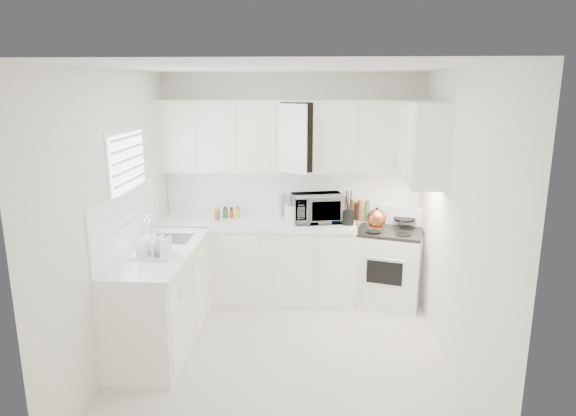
# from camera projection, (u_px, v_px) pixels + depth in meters

# --- Properties ---
(floor) EXTENTS (3.20, 3.20, 0.00)m
(floor) POSITION_uv_depth(u_px,v_px,m) (284.00, 355.00, 4.76)
(floor) COLOR white
(floor) RESTS_ON ground
(ceiling) EXTENTS (3.20, 3.20, 0.00)m
(ceiling) POSITION_uv_depth(u_px,v_px,m) (283.00, 67.00, 4.15)
(ceiling) COLOR white
(ceiling) RESTS_ON ground
(wall_back) EXTENTS (3.00, 0.00, 3.00)m
(wall_back) POSITION_uv_depth(u_px,v_px,m) (292.00, 186.00, 6.01)
(wall_back) COLOR white
(wall_back) RESTS_ON ground
(wall_front) EXTENTS (3.00, 0.00, 3.00)m
(wall_front) POSITION_uv_depth(u_px,v_px,m) (265.00, 294.00, 2.91)
(wall_front) COLOR white
(wall_front) RESTS_ON ground
(wall_left) EXTENTS (0.00, 3.20, 3.20)m
(wall_left) POSITION_uv_depth(u_px,v_px,m) (116.00, 219.00, 4.54)
(wall_left) COLOR white
(wall_left) RESTS_ON ground
(wall_right) EXTENTS (0.00, 3.20, 3.20)m
(wall_right) POSITION_uv_depth(u_px,v_px,m) (457.00, 224.00, 4.38)
(wall_right) COLOR white
(wall_right) RESTS_ON ground
(window_blinds) EXTENTS (0.06, 0.96, 1.06)m
(window_blinds) POSITION_uv_depth(u_px,v_px,m) (130.00, 184.00, 4.82)
(window_blinds) COLOR white
(window_blinds) RESTS_ON wall_left
(lower_cabinets_back) EXTENTS (2.22, 0.60, 0.90)m
(lower_cabinets_back) POSITION_uv_depth(u_px,v_px,m) (258.00, 262.00, 5.94)
(lower_cabinets_back) COLOR white
(lower_cabinets_back) RESTS_ON floor
(lower_cabinets_left) EXTENTS (0.60, 1.60, 0.90)m
(lower_cabinets_left) POSITION_uv_depth(u_px,v_px,m) (161.00, 299.00, 4.92)
(lower_cabinets_left) COLOR white
(lower_cabinets_left) RESTS_ON floor
(countertop_back) EXTENTS (2.24, 0.64, 0.05)m
(countertop_back) POSITION_uv_depth(u_px,v_px,m) (257.00, 223.00, 5.82)
(countertop_back) COLOR white
(countertop_back) RESTS_ON lower_cabinets_back
(countertop_left) EXTENTS (0.64, 1.62, 0.05)m
(countertop_left) POSITION_uv_depth(u_px,v_px,m) (159.00, 252.00, 4.81)
(countertop_left) COLOR white
(countertop_left) RESTS_ON lower_cabinets_left
(backsplash_back) EXTENTS (2.98, 0.02, 0.55)m
(backsplash_back) POSITION_uv_depth(u_px,v_px,m) (292.00, 192.00, 6.02)
(backsplash_back) COLOR white
(backsplash_back) RESTS_ON wall_back
(backsplash_left) EXTENTS (0.02, 1.60, 0.55)m
(backsplash_left) POSITION_uv_depth(u_px,v_px,m) (126.00, 221.00, 4.75)
(backsplash_left) COLOR white
(backsplash_left) RESTS_ON wall_left
(upper_cabinets_back) EXTENTS (3.00, 0.33, 0.80)m
(upper_cabinets_back) POSITION_uv_depth(u_px,v_px,m) (292.00, 172.00, 5.81)
(upper_cabinets_back) COLOR white
(upper_cabinets_back) RESTS_ON wall_back
(upper_cabinets_right) EXTENTS (0.33, 0.90, 0.80)m
(upper_cabinets_right) POSITION_uv_depth(u_px,v_px,m) (421.00, 183.00, 5.14)
(upper_cabinets_right) COLOR white
(upper_cabinets_right) RESTS_ON wall_right
(sink) EXTENTS (0.42, 0.38, 0.30)m
(sink) POSITION_uv_depth(u_px,v_px,m) (169.00, 227.00, 5.11)
(sink) COLOR gray
(sink) RESTS_ON countertop_left
(stove) EXTENTS (0.86, 0.77, 1.11)m
(stove) POSITION_uv_depth(u_px,v_px,m) (389.00, 256.00, 5.82)
(stove) COLOR white
(stove) RESTS_ON floor
(tea_kettle) EXTENTS (0.31, 0.28, 0.24)m
(tea_kettle) POSITION_uv_depth(u_px,v_px,m) (377.00, 217.00, 5.55)
(tea_kettle) COLOR #A04D2B
(tea_kettle) RESTS_ON stove
(frying_pan) EXTENTS (0.38, 0.48, 0.04)m
(frying_pan) POSITION_uv_depth(u_px,v_px,m) (405.00, 218.00, 5.87)
(frying_pan) COLOR black
(frying_pan) RESTS_ON stove
(microwave) EXTENTS (0.62, 0.43, 0.38)m
(microwave) POSITION_uv_depth(u_px,v_px,m) (318.00, 205.00, 5.75)
(microwave) COLOR gray
(microwave) RESTS_ON countertop_back
(rice_cooker) EXTENTS (0.27, 0.27, 0.24)m
(rice_cooker) POSITION_uv_depth(u_px,v_px,m) (295.00, 212.00, 5.75)
(rice_cooker) COLOR white
(rice_cooker) RESTS_ON countertop_back
(paper_towel) EXTENTS (0.12, 0.12, 0.27)m
(paper_towel) POSITION_uv_depth(u_px,v_px,m) (279.00, 205.00, 5.99)
(paper_towel) COLOR white
(paper_towel) RESTS_ON countertop_back
(utensil_crock) EXTENTS (0.15, 0.15, 0.40)m
(utensil_crock) POSITION_uv_depth(u_px,v_px,m) (348.00, 207.00, 5.61)
(utensil_crock) COLOR black
(utensil_crock) RESTS_ON countertop_back
(dish_rack) EXTENTS (0.40, 0.31, 0.20)m
(dish_rack) POSITION_uv_depth(u_px,v_px,m) (153.00, 246.00, 4.59)
(dish_rack) COLOR white
(dish_rack) RESTS_ON countertop_left
(spice_left_0) EXTENTS (0.06, 0.06, 0.13)m
(spice_left_0) POSITION_uv_depth(u_px,v_px,m) (219.00, 212.00, 5.95)
(spice_left_0) COLOR #A0562B
(spice_left_0) RESTS_ON countertop_back
(spice_left_1) EXTENTS (0.06, 0.06, 0.13)m
(spice_left_1) POSITION_uv_depth(u_px,v_px,m) (224.00, 214.00, 5.86)
(spice_left_1) COLOR #287A3D
(spice_left_1) RESTS_ON countertop_back
(spice_left_2) EXTENTS (0.06, 0.06, 0.13)m
(spice_left_2) POSITION_uv_depth(u_px,v_px,m) (232.00, 212.00, 5.94)
(spice_left_2) COLOR #A34915
(spice_left_2) RESTS_ON countertop_back
(spice_left_3) EXTENTS (0.06, 0.06, 0.13)m
(spice_left_3) POSITION_uv_depth(u_px,v_px,m) (237.00, 214.00, 5.85)
(spice_left_3) COLOR gold
(spice_left_3) RESTS_ON countertop_back
(sauce_right_0) EXTENTS (0.06, 0.06, 0.19)m
(sauce_right_0) POSITION_uv_depth(u_px,v_px,m) (342.00, 210.00, 5.90)
(sauce_right_0) COLOR #A34915
(sauce_right_0) RESTS_ON countertop_back
(sauce_right_1) EXTENTS (0.06, 0.06, 0.19)m
(sauce_right_1) POSITION_uv_depth(u_px,v_px,m) (347.00, 212.00, 5.84)
(sauce_right_1) COLOR gold
(sauce_right_1) RESTS_ON countertop_back
(sauce_right_2) EXTENTS (0.06, 0.06, 0.19)m
(sauce_right_2) POSITION_uv_depth(u_px,v_px,m) (351.00, 211.00, 5.90)
(sauce_right_2) COLOR brown
(sauce_right_2) RESTS_ON countertop_back
(sauce_right_3) EXTENTS (0.06, 0.06, 0.19)m
(sauce_right_3) POSITION_uv_depth(u_px,v_px,m) (356.00, 212.00, 5.84)
(sauce_right_3) COLOR black
(sauce_right_3) RESTS_ON countertop_back
(sauce_right_4) EXTENTS (0.06, 0.06, 0.19)m
(sauce_right_4) POSITION_uv_depth(u_px,v_px,m) (361.00, 211.00, 5.89)
(sauce_right_4) COLOR #A0562B
(sauce_right_4) RESTS_ON countertop_back
(sauce_right_5) EXTENTS (0.06, 0.06, 0.19)m
(sauce_right_5) POSITION_uv_depth(u_px,v_px,m) (366.00, 212.00, 5.83)
(sauce_right_5) COLOR #287A3D
(sauce_right_5) RESTS_ON countertop_back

